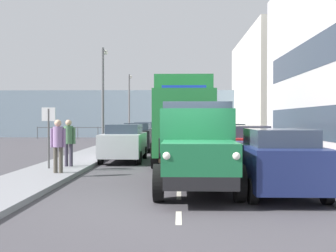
{
  "coord_description": "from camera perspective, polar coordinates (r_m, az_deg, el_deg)",
  "views": [
    {
      "loc": [
        -0.02,
        9.21,
        1.99
      ],
      "look_at": [
        0.62,
        -12.52,
        1.59
      ],
      "focal_mm": 43.11,
      "sensor_mm": 36.0,
      "label": 1
    }
  ],
  "objects": [
    {
      "name": "pedestrian_strolling",
      "position": [
        14.11,
        -15.28,
        -2.11
      ],
      "size": [
        0.53,
        0.34,
        1.8
      ],
      "color": "#4C473D",
      "rests_on": "sidewalk_right"
    },
    {
      "name": "car_grey_oppositeside_2",
      "position": [
        30.59,
        -3.17,
        -1.0
      ],
      "size": [
        1.96,
        4.06,
        1.72
      ],
      "color": "slate",
      "rests_on": "ground_plane"
    },
    {
      "name": "car_teal_kerbside_2",
      "position": [
        21.73,
        8.39,
        -1.84
      ],
      "size": [
        1.9,
        4.31,
        1.72
      ],
      "color": "#1E6670",
      "rests_on": "ground_plane"
    },
    {
      "name": "lamp_post_promenade",
      "position": [
        25.7,
        -9.13,
        5.3
      ],
      "size": [
        0.32,
        1.14,
        6.27
      ],
      "color": "#59595B",
      "rests_on": "sidewalk_right"
    },
    {
      "name": "street_sign",
      "position": [
        15.5,
        -16.53,
        -0.12
      ],
      "size": [
        0.5,
        0.07,
        2.25
      ],
      "color": "#4C4C4C",
      "rests_on": "sidewalk_right"
    },
    {
      "name": "building_far_block",
      "position": [
        38.09,
        17.17,
        5.07
      ],
      "size": [
        8.81,
        15.81,
        9.38
      ],
      "color": "beige",
      "rests_on": "ground_plane"
    },
    {
      "name": "ground_plane",
      "position": [
        20.53,
        1.62,
        -4.51
      ],
      "size": [
        80.0,
        80.0,
        0.0
      ],
      "primitive_type": "plane",
      "color": "#423F44"
    },
    {
      "name": "sea_horizon",
      "position": [
        42.81,
        1.65,
        1.73
      ],
      "size": [
        80.0,
        0.8,
        5.0
      ],
      "primitive_type": "cube",
      "color": "gray",
      "rests_on": "ground_plane"
    },
    {
      "name": "car_red_kerbside_1",
      "position": [
        16.0,
        10.82,
        -2.88
      ],
      "size": [
        1.83,
        4.34,
        1.72
      ],
      "color": "#B21E1E",
      "rests_on": "ground_plane"
    },
    {
      "name": "pedestrian_with_bag",
      "position": [
        15.96,
        -13.87,
        -1.76
      ],
      "size": [
        0.53,
        0.34,
        1.8
      ],
      "color": "#383342",
      "rests_on": "sidewalk_right"
    },
    {
      "name": "road_centreline_markings",
      "position": [
        20.12,
        1.61,
        -4.61
      ],
      "size": [
        0.12,
        35.38,
        0.01
      ],
      "color": "silver",
      "rests_on": "ground_plane"
    },
    {
      "name": "lamp_post_far",
      "position": [
        37.76,
        -5.49,
        3.69
      ],
      "size": [
        0.32,
        1.14,
        5.95
      ],
      "color": "#59595B",
      "rests_on": "sidewalk_right"
    },
    {
      "name": "lorry_cargo_green",
      "position": [
        18.8,
        2.17,
        1.32
      ],
      "size": [
        2.58,
        8.2,
        3.87
      ],
      "color": "#1E7033",
      "rests_on": "ground_plane"
    },
    {
      "name": "truck_vintage_green",
      "position": [
        10.94,
        4.07,
        -3.19
      ],
      "size": [
        2.17,
        5.64,
        2.43
      ],
      "color": "black",
      "rests_on": "ground_plane"
    },
    {
      "name": "car_silver_oppositeside_0",
      "position": [
        18.85,
        -6.2,
        -2.28
      ],
      "size": [
        1.86,
        4.18,
        1.72
      ],
      "color": "#B7BABF",
      "rests_on": "ground_plane"
    },
    {
      "name": "seawall_railing",
      "position": [
        39.22,
        1.65,
        -0.52
      ],
      "size": [
        28.08,
        0.08,
        1.2
      ],
      "color": "#4C5156",
      "rests_on": "ground_plane"
    },
    {
      "name": "sidewalk_right",
      "position": [
        21.05,
        -11.13,
        -4.19
      ],
      "size": [
        2.24,
        38.74,
        0.15
      ],
      "primitive_type": "cube",
      "color": "gray",
      "rests_on": "ground_plane"
    },
    {
      "name": "car_black_oppositeside_1",
      "position": [
        24.76,
        -4.31,
        -1.49
      ],
      "size": [
        1.85,
        3.99,
        1.72
      ],
      "color": "black",
      "rests_on": "ground_plane"
    },
    {
      "name": "sidewalk_left",
      "position": [
        21.04,
        14.36,
        -4.2
      ],
      "size": [
        2.24,
        38.74,
        0.15
      ],
      "primitive_type": "cube",
      "color": "gray",
      "rests_on": "ground_plane"
    },
    {
      "name": "car_white_kerbside_3",
      "position": [
        27.58,
        6.96,
        -1.23
      ],
      "size": [
        1.81,
        4.26,
        1.72
      ],
      "color": "white",
      "rests_on": "ground_plane"
    },
    {
      "name": "car_navy_kerbside_near",
      "position": [
        10.92,
        15.18,
        -4.73
      ],
      "size": [
        1.89,
        3.94,
        1.72
      ],
      "color": "navy",
      "rests_on": "ground_plane"
    }
  ]
}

